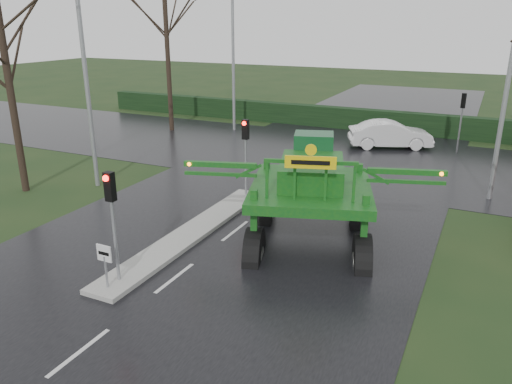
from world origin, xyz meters
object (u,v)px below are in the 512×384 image
at_px(street_light_left_near, 89,57).
at_px(white_sedan, 389,148).
at_px(keep_left_sign, 105,259).
at_px(street_light_left_far, 237,43).
at_px(traffic_signal_mid, 246,141).
at_px(traffic_signal_far, 462,109).
at_px(traffic_signal_near, 111,204).
at_px(street_light_right, 503,59).
at_px(crop_sprayer, 255,188).

xyz_separation_m(street_light_left_near, white_sedan, (10.81, 13.53, -5.99)).
height_order(keep_left_sign, street_light_left_far, street_light_left_far).
distance_m(keep_left_sign, street_light_left_far, 23.11).
relative_size(traffic_signal_mid, traffic_signal_far, 1.00).
xyz_separation_m(traffic_signal_near, traffic_signal_mid, (0.00, 8.50, 0.00)).
relative_size(traffic_signal_near, traffic_signal_mid, 1.00).
bearing_deg(street_light_left_near, street_light_right, 20.11).
bearing_deg(white_sedan, keep_left_sign, 146.46).
height_order(keep_left_sign, street_light_right, street_light_right).
relative_size(street_light_left_near, street_light_right, 1.00).
height_order(traffic_signal_mid, street_light_left_far, street_light_left_far).
bearing_deg(street_light_right, keep_left_sign, -125.12).
distance_m(crop_sprayer, white_sedan, 17.09).
bearing_deg(street_light_left_far, crop_sprayer, -60.88).
bearing_deg(street_light_left_far, traffic_signal_mid, -61.14).
height_order(keep_left_sign, traffic_signal_mid, traffic_signal_mid).
bearing_deg(street_light_right, street_light_left_far, 153.98).
bearing_deg(street_light_left_far, street_light_left_near, -90.00).
relative_size(keep_left_sign, street_light_left_near, 0.14).
relative_size(traffic_signal_far, street_light_right, 0.35).
relative_size(traffic_signal_mid, street_light_left_near, 0.35).
bearing_deg(traffic_signal_near, street_light_left_far, 108.17).
distance_m(traffic_signal_near, white_sedan, 21.06).
relative_size(keep_left_sign, white_sedan, 0.27).
bearing_deg(crop_sprayer, traffic_signal_far, 56.21).
relative_size(keep_left_sign, street_light_left_far, 0.14).
relative_size(traffic_signal_far, crop_sprayer, 0.41).
height_order(keep_left_sign, street_light_left_near, street_light_left_near).
bearing_deg(white_sedan, traffic_signal_near, 146.21).
height_order(traffic_signal_near, traffic_signal_far, same).
distance_m(street_light_right, white_sedan, 11.12).
xyz_separation_m(street_light_left_near, street_light_left_far, (0.00, 14.00, 0.00)).
height_order(traffic_signal_mid, crop_sprayer, crop_sprayer).
bearing_deg(traffic_signal_mid, street_light_left_far, 118.86).
height_order(traffic_signal_near, white_sedan, traffic_signal_near).
bearing_deg(traffic_signal_far, street_light_left_near, 43.63).
xyz_separation_m(keep_left_sign, traffic_signal_mid, (0.00, 8.99, 1.53)).
relative_size(traffic_signal_near, crop_sprayer, 0.41).
bearing_deg(traffic_signal_far, traffic_signal_near, 69.64).
distance_m(traffic_signal_mid, crop_sprayer, 5.59).
distance_m(street_light_left_far, crop_sprayer, 20.20).
height_order(street_light_right, crop_sprayer, street_light_right).
distance_m(traffic_signal_far, white_sedan, 4.70).
height_order(traffic_signal_far, street_light_left_far, street_light_left_far).
distance_m(traffic_signal_near, traffic_signal_far, 22.42).
xyz_separation_m(traffic_signal_far, white_sedan, (-3.89, -0.48, -2.59)).
relative_size(traffic_signal_near, street_light_left_far, 0.35).
bearing_deg(traffic_signal_mid, street_light_left_near, -167.79).
bearing_deg(street_light_left_near, traffic_signal_mid, 12.21).
height_order(traffic_signal_mid, street_light_right, street_light_right).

